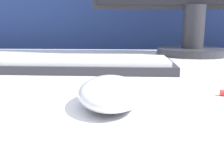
{
  "coord_description": "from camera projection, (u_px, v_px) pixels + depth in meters",
  "views": [
    {
      "loc": [
        0.06,
        -0.49,
        0.81
      ],
      "look_at": [
        0.05,
        -0.18,
        0.74
      ],
      "focal_mm": 42.0,
      "sensor_mm": 36.0,
      "label": 1
    }
  ],
  "objects": [
    {
      "name": "computer_mouse_near",
      "position": [
        110.0,
        92.0,
        0.29
      ],
      "size": [
        0.08,
        0.11,
        0.03
      ],
      "rotation": [
        0.0,
        0.0,
        0.06
      ],
      "color": "silver",
      "rests_on": "desk"
    },
    {
      "name": "partition_panel",
      "position": [
        110.0,
        87.0,
        1.11
      ],
      "size": [
        5.0,
        0.03,
        1.1
      ],
      "color": "navy",
      "rests_on": "ground_plane"
    },
    {
      "name": "keyboard",
      "position": [
        68.0,
        64.0,
        0.52
      ],
      "size": [
        0.42,
        0.14,
        0.02
      ],
      "rotation": [
        0.0,
        0.0,
        -0.01
      ],
      "color": "#28282D",
      "rests_on": "desk"
    }
  ]
}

